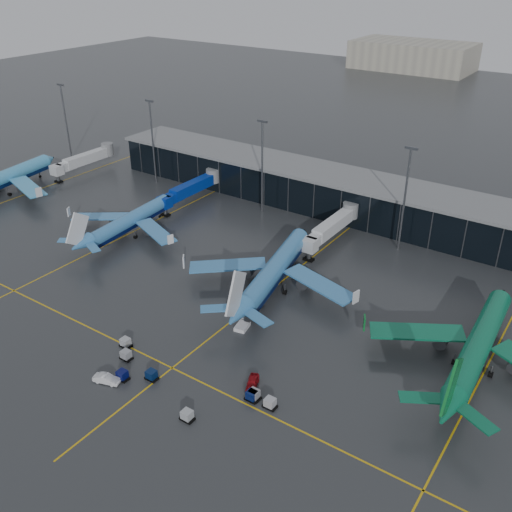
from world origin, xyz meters
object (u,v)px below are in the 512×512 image
Objects in this scene: airliner_klm_west at (3,170)px; mobile_airstair at (242,325)px; airliner_klm_near at (275,258)px; baggage_carts at (184,381)px; airliner_arkefly at (130,212)px; service_van_red at (252,383)px; service_van_white at (107,379)px; airliner_aer_lingus at (482,331)px.

mobile_airstair is (99.24, -17.11, -6.23)m from airliner_klm_west.
baggage_carts is at bearing -94.64° from airliner_klm_near.
airliner_arkefly reaches higher than service_van_red.
service_van_red is (11.07, -12.46, -0.01)m from mobile_airstair.
airliner_arkefly is 8.42× the size of service_van_white.
baggage_carts is (48.99, -36.46, -5.22)m from airliner_arkefly.
airliner_arkefly is 57.87m from service_van_white.
airliner_klm_west is at bearing 158.64° from mobile_airstair.
service_van_white is (37.99, -43.34, -5.22)m from airliner_arkefly.
service_van_white is at bearing -171.58° from service_van_red.
airliner_klm_west is 139.15m from airliner_aer_lingus.
airliner_klm_near is at bearing -26.25° from service_van_white.
service_van_white is (-11.00, -6.88, 0.00)m from baggage_carts.
service_van_white is at bearing -110.73° from airliner_klm_near.
airliner_aer_lingus is at bearing -10.24° from airliner_klm_west.
service_van_red is at bearing -75.44° from service_van_white.
airliner_aer_lingus is at bearing 8.46° from mobile_airstair.
airliner_klm_west is 106.98m from baggage_carts.
baggage_carts is at bearing -28.74° from airliner_klm_west.
service_van_red is 24.45m from service_van_white.
airliner_klm_west is 9.86× the size of service_van_white.
airliner_arkefly is at bearing -8.39° from airliner_klm_west.
airliner_arkefly is 44.34m from airliner_klm_near.
airliner_klm_near is at bearing -9.47° from airliner_klm_west.
airliner_arkefly is 0.87× the size of airliner_klm_near.
airliner_klm_near is (95.96, -0.48, -0.11)m from airliner_klm_west.
airliner_klm_near is 1.00× the size of airliner_aer_lingus.
service_van_red is at bearing -139.13° from airliner_aer_lingus.
airliner_aer_lingus is at bearing -14.96° from airliner_klm_near.
mobile_airstair is 0.80× the size of service_van_red.
airliner_aer_lingus is 63.97m from service_van_white.
service_van_white is at bearing -34.62° from airliner_klm_west.
mobile_airstair is at bearing -38.35° from service_van_white.
baggage_carts is at bearing -171.31° from service_van_red.
airliner_aer_lingus reaches higher than airliner_klm_near.
baggage_carts is 7.30× the size of service_van_red.
mobile_airstair reaches higher than service_van_white.
airliner_aer_lingus is at bearing 40.76° from baggage_carts.
airliner_klm_west is at bearing 175.62° from airliner_arkefly.
airliner_arkefly is 51.09m from mobile_airstair.
airliner_arkefly is 1.19× the size of baggage_carts.
airliner_aer_lingus is 39.97m from service_van_red.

